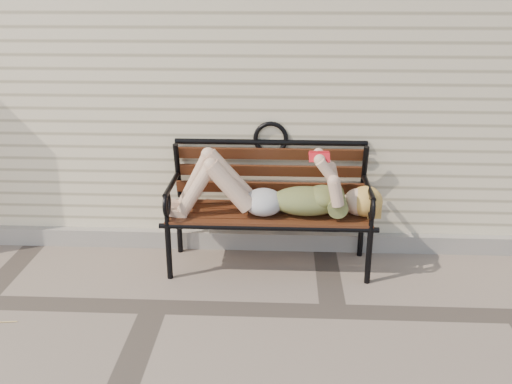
{
  "coord_description": "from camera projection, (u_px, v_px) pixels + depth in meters",
  "views": [
    {
      "loc": [
        0.88,
        -3.42,
        2.15
      ],
      "look_at": [
        0.69,
        0.57,
        0.66
      ],
      "focal_mm": 40.0,
      "sensor_mm": 36.0,
      "label": 1
    }
  ],
  "objects": [
    {
      "name": "garden_bench",
      "position": [
        270.0,
        189.0,
        4.44
      ],
      "size": [
        1.7,
        0.68,
        1.1
      ],
      "color": "black",
      "rests_on": "ground"
    },
    {
      "name": "ground",
      "position": [
        154.0,
        307.0,
        3.99
      ],
      "size": [
        80.0,
        80.0,
        0.0
      ],
      "primitive_type": "plane",
      "color": "gray",
      "rests_on": "ground"
    },
    {
      "name": "house_wall",
      "position": [
        204.0,
        43.0,
        6.28
      ],
      "size": [
        8.0,
        4.0,
        3.0
      ],
      "primitive_type": "cube",
      "color": "beige",
      "rests_on": "ground"
    },
    {
      "name": "foundation_strip",
      "position": [
        178.0,
        238.0,
        4.87
      ],
      "size": [
        8.0,
        0.1,
        0.15
      ],
      "primitive_type": "cube",
      "color": "gray",
      "rests_on": "ground"
    },
    {
      "name": "reading_woman",
      "position": [
        271.0,
        191.0,
        4.3
      ],
      "size": [
        1.61,
        0.36,
        0.51
      ],
      "color": "#092F3F",
      "rests_on": "ground"
    }
  ]
}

